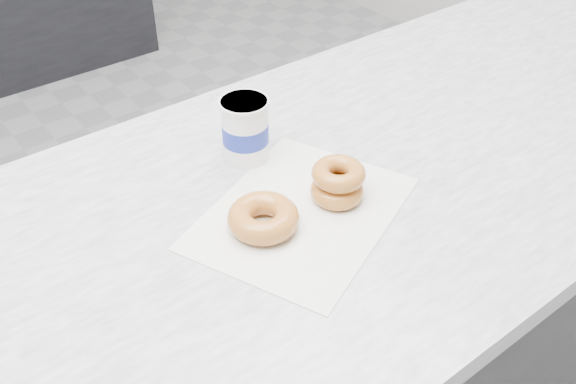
# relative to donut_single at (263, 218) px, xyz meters

# --- Properties ---
(ground) EXTENTS (5.00, 5.00, 0.00)m
(ground) POSITION_rel_donut_single_xyz_m (-0.21, 0.63, -0.92)
(ground) COLOR gray
(ground) RESTS_ON ground
(wax_paper) EXTENTS (0.41, 0.37, 0.00)m
(wax_paper) POSITION_rel_donut_single_xyz_m (0.07, -0.01, -0.02)
(wax_paper) COLOR silver
(wax_paper) RESTS_ON counter
(donut_single) EXTENTS (0.14, 0.14, 0.04)m
(donut_single) POSITION_rel_donut_single_xyz_m (0.00, 0.00, 0.00)
(donut_single) COLOR #BE7334
(donut_single) RESTS_ON wax_paper
(donut_stack) EXTENTS (0.11, 0.11, 0.06)m
(donut_stack) POSITION_rel_donut_single_xyz_m (0.14, -0.01, 0.01)
(donut_stack) COLOR #BE7334
(donut_stack) RESTS_ON wax_paper
(coffee_cup) EXTENTS (0.08, 0.08, 0.11)m
(coffee_cup) POSITION_rel_donut_single_xyz_m (0.09, 0.17, 0.04)
(coffee_cup) COLOR white
(coffee_cup) RESTS_ON counter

